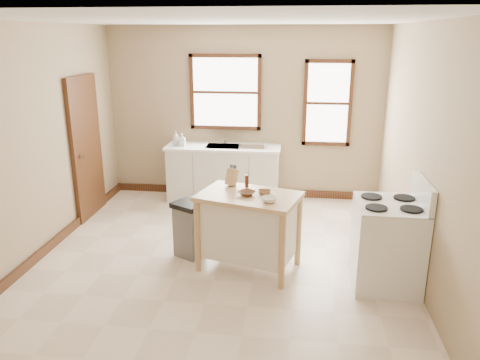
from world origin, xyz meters
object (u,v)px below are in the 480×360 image
soap_bottle_a (176,138)px  pepper_grinder (247,181)px  bowl_c (269,200)px  trash_bin (189,229)px  soap_bottle_b (182,140)px  bowl_a (247,193)px  bowl_b (264,192)px  dish_rack (253,144)px  knife_block (232,178)px  kitchen_island (249,232)px  gas_stove (388,233)px

soap_bottle_a → pepper_grinder: 2.44m
bowl_c → trash_bin: bowl_c is taller
soap_bottle_b → pepper_grinder: size_ratio=1.36×
bowl_a → bowl_b: size_ratio=1.13×
soap_bottle_a → dish_rack: (1.26, -0.00, -0.06)m
knife_block → pepper_grinder: size_ratio=1.33×
soap_bottle_b → kitchen_island: (1.32, -2.25, -0.56)m
soap_bottle_b → dish_rack: soap_bottle_b is taller
soap_bottle_a → pepper_grinder: soap_bottle_a is taller
soap_bottle_b → bowl_b: bearing=-51.6°
kitchen_island → bowl_b: bearing=26.1°
soap_bottle_b → bowl_c: 2.93m
bowl_a → knife_block: bearing=123.7°
soap_bottle_a → bowl_b: bearing=-78.3°
pepper_grinder → bowl_a: (0.03, -0.29, -0.05)m
soap_bottle_b → trash_bin: size_ratio=0.29×
dish_rack → kitchen_island: dish_rack is taller
knife_block → trash_bin: size_ratio=0.28×
knife_block → bowl_b: bearing=4.5°
soap_bottle_a → bowl_b: size_ratio=1.41×
soap_bottle_b → bowl_a: soap_bottle_b is taller
bowl_b → gas_stove: gas_stove is taller
knife_block → bowl_c: 0.71m
kitchen_island → knife_block: bearing=145.1°
trash_bin → pepper_grinder: bearing=32.6°
soap_bottle_b → pepper_grinder: soap_bottle_b is taller
bowl_b → trash_bin: size_ratio=0.23×
soap_bottle_b → bowl_a: 2.62m
kitchen_island → bowl_c: bearing=-25.7°
kitchen_island → bowl_c: bowl_c is taller
soap_bottle_b → bowl_b: soap_bottle_b is taller
kitchen_island → dish_rack: bearing=110.7°
bowl_c → trash_bin: (-1.00, 0.44, -0.59)m
kitchen_island → pepper_grinder: 0.60m
kitchen_island → gas_stove: size_ratio=0.93×
bowl_b → dish_rack: bearing=98.8°
dish_rack → knife_block: 1.98m
dish_rack → kitchen_island: 2.33m
pepper_grinder → soap_bottle_a: bearing=124.5°
dish_rack → knife_block: knife_block is taller
dish_rack → gas_stove: 3.01m
bowl_a → bowl_c: bowl_c is taller
pepper_grinder → gas_stove: gas_stove is taller
soap_bottle_b → kitchen_island: bearing=-55.1°
knife_block → gas_stove: bearing=22.2°
soap_bottle_a → bowl_b: (1.61, -2.24, -0.10)m
dish_rack → pepper_grinder: size_ratio=2.83×
bowl_c → knife_block: bearing=133.0°
bowl_a → bowl_c: 0.33m
bowl_b → bowl_c: 0.26m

